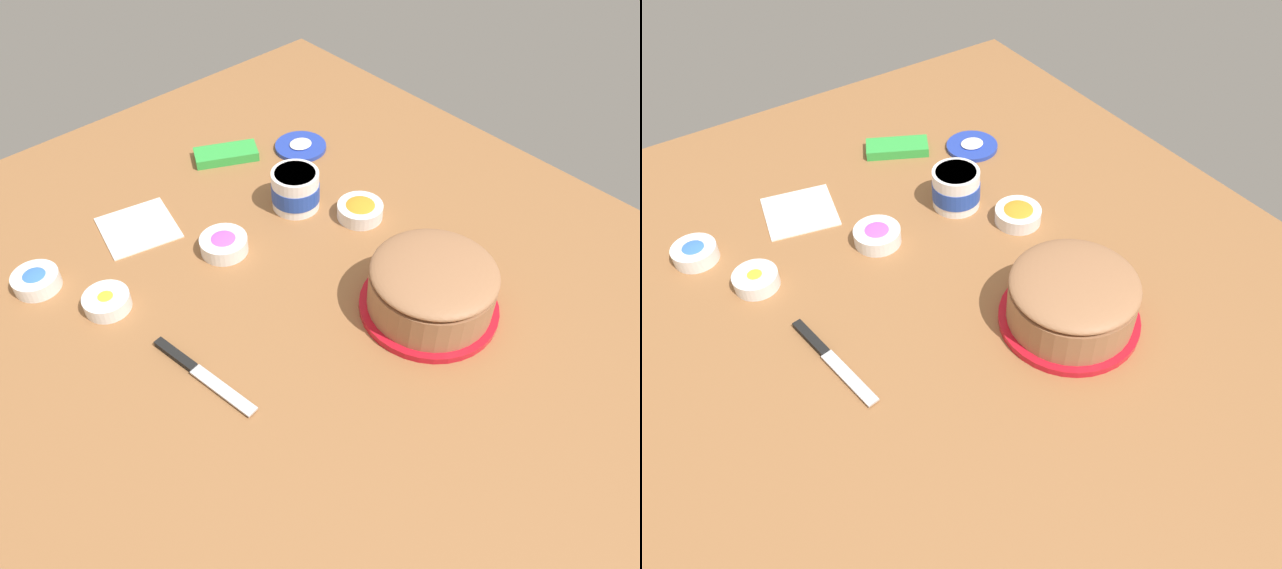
{
  "view_description": "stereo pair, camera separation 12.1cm",
  "coord_description": "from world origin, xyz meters",
  "views": [
    {
      "loc": [
        0.49,
        0.71,
        0.9
      ],
      "look_at": [
        -0.07,
        0.09,
        0.04
      ],
      "focal_mm": 36.01,
      "sensor_mm": 36.0,
      "label": 1
    },
    {
      "loc": [
        0.4,
        0.78,
        0.9
      ],
      "look_at": [
        -0.07,
        0.09,
        0.04
      ],
      "focal_mm": 36.01,
      "sensor_mm": 36.0,
      "label": 2
    }
  ],
  "objects": [
    {
      "name": "ground_plane",
      "position": [
        0.0,
        0.0,
        0.0
      ],
      "size": [
        1.54,
        1.54,
        0.0
      ],
      "primitive_type": "plane",
      "color": "#936038"
    },
    {
      "name": "frosted_cake",
      "position": [
        -0.2,
        0.25,
        0.06
      ],
      "size": [
        0.26,
        0.26,
        0.12
      ],
      "color": "red",
      "rests_on": "ground_plane"
    },
    {
      "name": "frosting_tub",
      "position": [
        -0.22,
        -0.16,
        0.05
      ],
      "size": [
        0.11,
        0.11,
        0.09
      ],
      "color": "white",
      "rests_on": "ground_plane"
    },
    {
      "name": "frosting_tub_lid",
      "position": [
        -0.37,
        -0.32,
        0.01
      ],
      "size": [
        0.13,
        0.13,
        0.02
      ],
      "color": "#233DAD",
      "rests_on": "ground_plane"
    },
    {
      "name": "spreading_knife",
      "position": [
        0.21,
        0.07,
        0.01
      ],
      "size": [
        0.05,
        0.24,
        0.01
      ],
      "color": "silver",
      "rests_on": "ground_plane"
    },
    {
      "name": "sprinkle_bowl_rainbow",
      "position": [
        -0.01,
        -0.14,
        0.02
      ],
      "size": [
        0.1,
        0.1,
        0.04
      ],
      "color": "white",
      "rests_on": "ground_plane"
    },
    {
      "name": "sprinkle_bowl_yellow",
      "position": [
        0.24,
        -0.16,
        0.02
      ],
      "size": [
        0.09,
        0.09,
        0.03
      ],
      "color": "white",
      "rests_on": "ground_plane"
    },
    {
      "name": "sprinkle_bowl_blue",
      "position": [
        0.32,
        -0.3,
        0.02
      ],
      "size": [
        0.09,
        0.09,
        0.03
      ],
      "color": "white",
      "rests_on": "ground_plane"
    },
    {
      "name": "sprinkle_bowl_orange",
      "position": [
        -0.3,
        -0.03,
        0.02
      ],
      "size": [
        0.1,
        0.1,
        0.04
      ],
      "color": "white",
      "rests_on": "ground_plane"
    },
    {
      "name": "candy_box_lower",
      "position": [
        -0.21,
        -0.41,
        0.01
      ],
      "size": [
        0.16,
        0.13,
        0.02
      ],
      "primitive_type": "cube",
      "rotation": [
        0.0,
        0.0,
        -0.47
      ],
      "color": "green",
      "rests_on": "ground_plane"
    },
    {
      "name": "paper_napkin",
      "position": [
        0.08,
        -0.32,
        0.0
      ],
      "size": [
        0.18,
        0.18,
        0.01
      ],
      "primitive_type": "cube",
      "rotation": [
        0.0,
        0.0,
        -0.22
      ],
      "color": "white",
      "rests_on": "ground_plane"
    }
  ]
}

